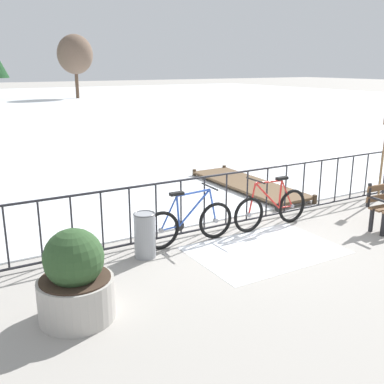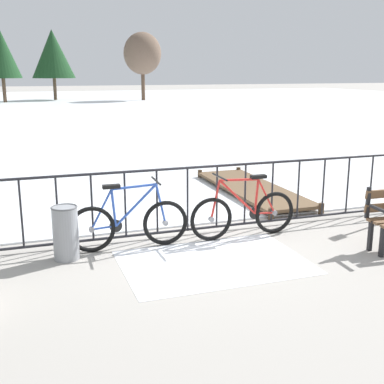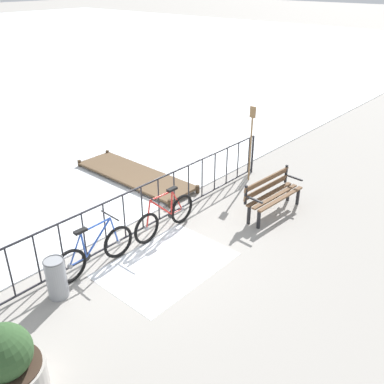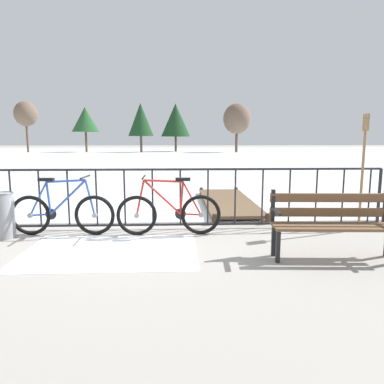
{
  "view_description": "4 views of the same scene",
  "coord_description": "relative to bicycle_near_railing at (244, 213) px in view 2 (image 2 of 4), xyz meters",
  "views": [
    {
      "loc": [
        -4.65,
        -6.64,
        2.96
      ],
      "look_at": [
        -0.55,
        0.32,
        0.71
      ],
      "focal_mm": 42.7,
      "sensor_mm": 36.0,
      "label": 1
    },
    {
      "loc": [
        -2.34,
        -6.96,
        2.47
      ],
      "look_at": [
        -0.06,
        -0.39,
        0.77
      ],
      "focal_mm": 46.74,
      "sensor_mm": 36.0,
      "label": 2
    },
    {
      "loc": [
        -4.62,
        -5.87,
        4.87
      ],
      "look_at": [
        1.18,
        -0.76,
        0.92
      ],
      "focal_mm": 40.07,
      "sensor_mm": 36.0,
      "label": 3
    },
    {
      "loc": [
        0.89,
        -6.06,
        1.57
      ],
      "look_at": [
        1.17,
        0.09,
        0.64
      ],
      "focal_mm": 33.09,
      "sensor_mm": 36.0,
      "label": 4
    }
  ],
  "objects": [
    {
      "name": "bicycle_second",
      "position": [
        -1.75,
        0.06,
        0.0
      ],
      "size": [
        1.71,
        0.52,
        0.97
      ],
      "color": "black",
      "rests_on": "ground"
    },
    {
      "name": "frozen_pond",
      "position": [
        -0.77,
        28.77,
        -0.35
      ],
      "size": [
        80.0,
        56.0,
        0.03
      ],
      "primitive_type": "cube",
      "color": "white",
      "rests_on": "ground"
    },
    {
      "name": "tree_west_mid",
      "position": [
        0.07,
        38.21,
        3.46
      ],
      "size": [
        3.57,
        3.57,
        5.82
      ],
      "color": "brown",
      "rests_on": "ground"
    },
    {
      "name": "railing_fence",
      "position": [
        -0.77,
        0.37,
        0.19
      ],
      "size": [
        9.06,
        0.06,
        1.07
      ],
      "color": "#232328",
      "rests_on": "ground"
    },
    {
      "name": "tree_far_east",
      "position": [
        7.12,
        35.53,
        3.48
      ],
      "size": [
        3.13,
        3.13,
        5.59
      ],
      "color": "brown",
      "rests_on": "ground"
    },
    {
      "name": "ground_plane",
      "position": [
        -0.77,
        0.37,
        -0.37
      ],
      "size": [
        160.0,
        160.0,
        0.0
      ],
      "primitive_type": "plane",
      "color": "#9E9991"
    },
    {
      "name": "snow_patch",
      "position": [
        -0.81,
        -0.83,
        -0.36
      ],
      "size": [
        2.41,
        1.67,
        0.01
      ],
      "primitive_type": "cube",
      "color": "white",
      "rests_on": "ground"
    },
    {
      "name": "trash_bin",
      "position": [
        -2.63,
        -0.06,
        0.0
      ],
      "size": [
        0.35,
        0.35,
        0.73
      ],
      "color": "gray",
      "rests_on": "ground"
    },
    {
      "name": "wooden_dock",
      "position": [
        1.32,
        2.44,
        -0.25
      ],
      "size": [
        1.1,
        3.63,
        0.2
      ],
      "color": "brown",
      "rests_on": "ground"
    },
    {
      "name": "tree_centre",
      "position": [
        -3.95,
        36.11,
        3.39
      ],
      "size": [
        2.93,
        2.93,
        5.65
      ],
      "color": "brown",
      "rests_on": "ground"
    },
    {
      "name": "bicycle_near_railing",
      "position": [
        0.0,
        0.0,
        0.0
      ],
      "size": [
        1.71,
        0.52,
        0.97
      ],
      "color": "black",
      "rests_on": "ground"
    }
  ]
}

